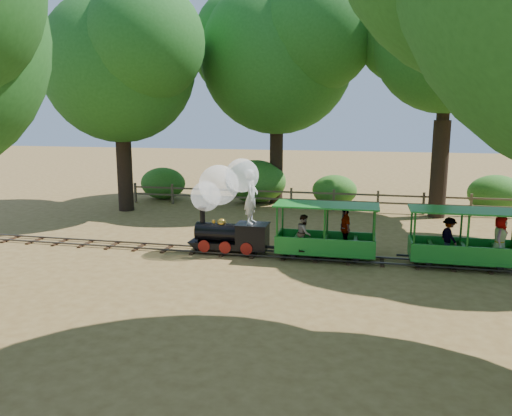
% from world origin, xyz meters
% --- Properties ---
extents(ground, '(90.00, 90.00, 0.00)m').
position_xyz_m(ground, '(0.00, 0.00, 0.00)').
color(ground, olive).
rests_on(ground, ground).
extents(track, '(22.00, 1.00, 0.10)m').
position_xyz_m(track, '(0.00, 0.00, 0.07)').
color(track, '#3F3D3A').
rests_on(track, ground).
extents(locomotive, '(2.75, 1.29, 3.16)m').
position_xyz_m(locomotive, '(-1.95, 0.07, 1.77)').
color(locomotive, black).
rests_on(locomotive, ground).
extents(carriage_front, '(3.17, 1.29, 1.65)m').
position_xyz_m(carriage_front, '(1.28, -0.04, 0.76)').
color(carriage_front, '#1A7A23').
rests_on(carriage_front, track).
extents(carriage_rear, '(3.17, 1.29, 1.65)m').
position_xyz_m(carriage_rear, '(5.40, 0.02, 0.76)').
color(carriage_rear, '#1A7A23').
rests_on(carriage_rear, track).
extents(oak_nw, '(8.44, 7.43, 9.91)m').
position_xyz_m(oak_nw, '(-8.53, 6.09, 6.88)').
color(oak_nw, '#2D2116').
rests_on(oak_nw, ground).
extents(oak_nc, '(9.26, 8.15, 10.84)m').
position_xyz_m(oak_nc, '(-2.04, 9.60, 7.52)').
color(oak_nc, '#2D2116').
rests_on(oak_nc, ground).
extents(oak_ne, '(7.66, 6.74, 10.57)m').
position_xyz_m(oak_ne, '(5.47, 7.58, 7.81)').
color(oak_ne, '#2D2116').
rests_on(oak_ne, ground).
extents(fence, '(18.10, 0.10, 1.00)m').
position_xyz_m(fence, '(0.00, 8.00, 0.58)').
color(fence, brown).
rests_on(fence, ground).
extents(shrub_west, '(2.40, 1.85, 1.66)m').
position_xyz_m(shrub_west, '(-8.03, 9.30, 0.83)').
color(shrub_west, '#2D6B1E').
rests_on(shrub_west, ground).
extents(shrub_mid_w, '(3.12, 2.40, 2.16)m').
position_xyz_m(shrub_mid_w, '(-3.03, 9.30, 1.08)').
color(shrub_mid_w, '#2D6B1E').
rests_on(shrub_mid_w, ground).
extents(shrub_mid_e, '(2.18, 1.68, 1.51)m').
position_xyz_m(shrub_mid_e, '(0.94, 9.30, 0.76)').
color(shrub_mid_e, '#2D6B1E').
rests_on(shrub_mid_e, ground).
extents(shrub_east, '(2.47, 1.90, 1.71)m').
position_xyz_m(shrub_east, '(8.26, 9.30, 0.85)').
color(shrub_east, '#2D6B1E').
rests_on(shrub_east, ground).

